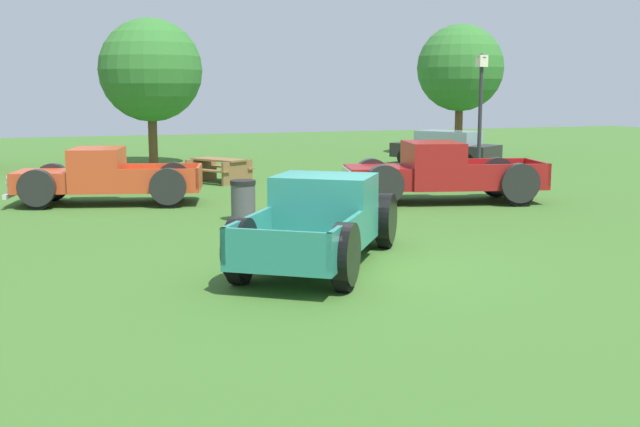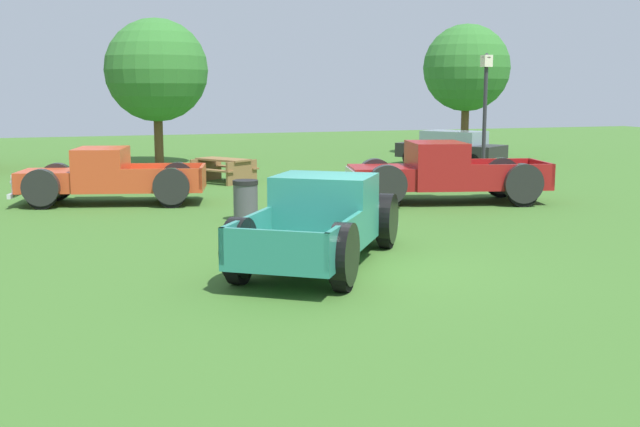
{
  "view_description": "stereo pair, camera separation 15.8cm",
  "coord_description": "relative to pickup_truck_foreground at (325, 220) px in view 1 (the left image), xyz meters",
  "views": [
    {
      "loc": [
        -4.97,
        -12.08,
        3.03
      ],
      "look_at": [
        -0.45,
        0.33,
        0.9
      ],
      "focal_mm": 43.48,
      "sensor_mm": 36.0,
      "label": 1
    },
    {
      "loc": [
        -4.82,
        -12.13,
        3.03
      ],
      "look_at": [
        -0.45,
        0.33,
        0.9
      ],
      "focal_mm": 43.48,
      "sensor_mm": 36.0,
      "label": 2
    }
  ],
  "objects": [
    {
      "name": "picnic_table",
      "position": [
        0.79,
        12.09,
        -0.24
      ],
      "size": [
        2.24,
        2.32,
        0.78
      ],
      "color": "olive",
      "rests_on": "ground_plane"
    },
    {
      "name": "oak_tree_east",
      "position": [
        -0.37,
        18.91,
        3.02
      ],
      "size": [
        4.08,
        4.08,
        5.8
      ],
      "color": "brown",
      "rests_on": "ground_plane"
    },
    {
      "name": "sedan_distant_a",
      "position": [
        10.53,
        14.54,
        -0.01
      ],
      "size": [
        3.65,
        4.41,
        1.39
      ],
      "color": "black",
      "rests_on": "ground_plane"
    },
    {
      "name": "oak_tree_west",
      "position": [
        13.64,
        18.94,
        3.23
      ],
      "size": [
        3.95,
        3.95,
        5.95
      ],
      "color": "brown",
      "rests_on": "ground_plane"
    },
    {
      "name": "pickup_truck_behind_right",
      "position": [
        5.1,
        5.67,
        0.05
      ],
      "size": [
        5.64,
        3.16,
        1.63
      ],
      "color": "maroon",
      "rests_on": "ground_plane"
    },
    {
      "name": "pickup_truck_foreground",
      "position": [
        0.0,
        0.0,
        0.0
      ],
      "size": [
        4.34,
        5.12,
        1.54
      ],
      "color": "#2D8475",
      "rests_on": "ground_plane"
    },
    {
      "name": "ground_plane",
      "position": [
        0.24,
        -0.63,
        -0.73
      ],
      "size": [
        80.0,
        80.0,
        0.0
      ],
      "primitive_type": "plane",
      "color": "#3D6B28"
    },
    {
      "name": "lamp_post_near",
      "position": [
        8.26,
        8.38,
        1.43
      ],
      "size": [
        0.36,
        0.36,
        4.12
      ],
      "color": "#2D2D33",
      "rests_on": "ground_plane"
    },
    {
      "name": "trash_can",
      "position": [
        -0.34,
        4.53,
        -0.25
      ],
      "size": [
        0.59,
        0.59,
        0.95
      ],
      "color": "#4C4C51",
      "rests_on": "ground_plane"
    },
    {
      "name": "pickup_truck_behind_left",
      "position": [
        -3.35,
        8.41,
        -0.02
      ],
      "size": [
        5.17,
        2.96,
        1.49
      ],
      "color": "#D14723",
      "rests_on": "ground_plane"
    }
  ]
}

